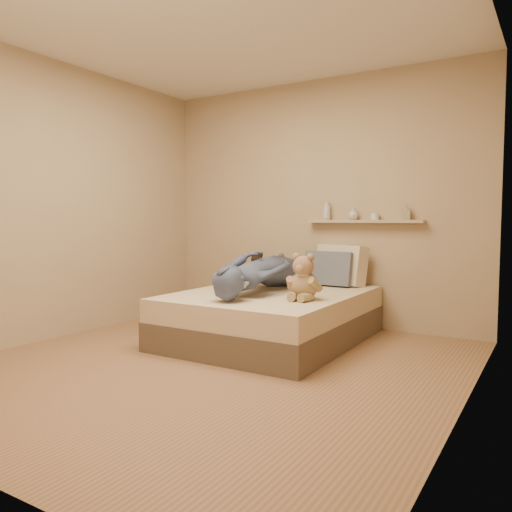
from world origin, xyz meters
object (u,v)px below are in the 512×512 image
Objects in this scene: bed at (272,316)px; pillow_grey at (329,269)px; pillow_cream at (341,265)px; dark_plush at (257,268)px; wall_shelf at (363,221)px; game_console at (240,284)px; teddy_bear at (303,280)px; person at (262,271)px.

pillow_grey is at bearing 68.50° from bed.
pillow_cream is (0.34, 0.83, 0.43)m from bed.
pillow_cream is at bearing 7.10° from dark_plush.
pillow_cream is 0.46× the size of wall_shelf.
pillow_grey is (0.24, 1.28, 0.03)m from game_console.
game_console is 1.45m from dark_plush.
pillow_cream reaches higher than dark_plush.
dark_plush is at bearing 136.88° from teddy_bear.
dark_plush is 1.27m from wall_shelf.
wall_shelf reaches higher than dark_plush.
bed is 4.83× the size of teddy_bear.
game_console is 0.53m from teddy_bear.
teddy_bear is at bearing 149.01° from person.
teddy_bear reaches higher than pillow_grey.
pillow_grey is 0.31× the size of person.
teddy_bear is at bearing -84.64° from pillow_cream.
pillow_grey is at bearing -125.15° from person.
pillow_grey is (-0.17, 0.95, 0.01)m from teddy_bear.
pillow_grey reaches higher than dark_plush.
wall_shelf reaches higher than pillow_grey.
person is at bearing -126.15° from wall_shelf.
wall_shelf is at bearing -132.11° from person.
bed is at bearing -121.18° from wall_shelf.
pillow_grey is at bearing -1.56° from dark_plush.
dark_plush is at bearing 115.62° from game_console.
pillow_cream reaches higher than pillow_grey.
game_console is at bearing -100.47° from pillow_grey.
wall_shelf reaches higher than pillow_cream.
game_console is 1.46m from pillow_cream.
game_console is at bearing -140.99° from teddy_bear.
wall_shelf is at bearing 21.04° from pillow_cream.
wall_shelf is at bearing 84.94° from teddy_bear.
wall_shelf reaches higher than bed.
pillow_grey is (0.86, -0.02, 0.04)m from dark_plush.
pillow_cream is at bearing -124.86° from person.
person is (-0.11, 0.00, 0.42)m from bed.
person reaches higher than dark_plush.
person is at bearing -118.90° from pillow_cream.
person is at bearing -119.19° from pillow_grey.
wall_shelf is (0.66, 0.91, 0.46)m from person.
teddy_bear is 1.27m from wall_shelf.
pillow_cream reaches higher than person.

